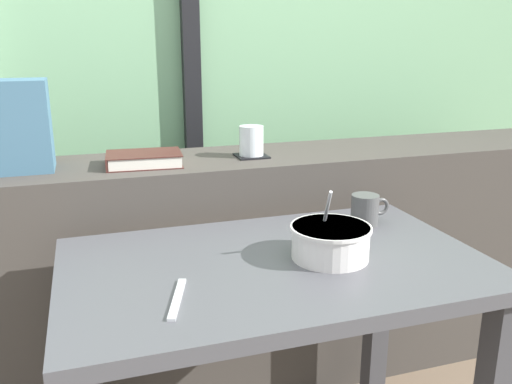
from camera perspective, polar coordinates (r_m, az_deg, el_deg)
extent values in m
cube|color=black|center=(2.23, -7.12, 18.69)|extent=(0.07, 0.05, 2.60)
cube|color=#423D38|center=(1.85, -5.39, -8.98)|extent=(2.80, 0.37, 0.82)
cube|color=#414145|center=(1.59, -17.39, -17.67)|extent=(0.06, 0.06, 0.66)
cube|color=#414145|center=(1.79, 12.81, -13.12)|extent=(0.06, 0.06, 0.66)
cube|color=#4C4C51|center=(1.26, 2.07, -8.05)|extent=(0.98, 0.61, 0.03)
cube|color=black|center=(1.73, -0.50, 3.89)|extent=(0.10, 0.10, 0.00)
cylinder|color=white|center=(1.72, -0.50, 5.52)|extent=(0.08, 0.08, 0.10)
cylinder|color=orange|center=(1.72, -0.50, 5.30)|extent=(0.07, 0.07, 0.08)
cube|color=#47231E|center=(1.65, -11.81, 2.88)|extent=(0.23, 0.17, 0.00)
cube|color=silver|center=(1.65, -11.84, 3.48)|extent=(0.22, 0.16, 0.03)
cube|color=#47231E|center=(1.64, -11.88, 4.08)|extent=(0.23, 0.17, 0.00)
cube|color=#47231E|center=(1.65, -15.66, 3.23)|extent=(0.02, 0.15, 0.04)
cylinder|color=silver|center=(1.26, 7.97, -5.33)|extent=(0.18, 0.18, 0.08)
cylinder|color=silver|center=(1.25, 8.03, -3.81)|extent=(0.19, 0.19, 0.01)
cylinder|color=brown|center=(1.26, 7.96, -5.63)|extent=(0.16, 0.16, 0.06)
cylinder|color=silver|center=(1.26, 7.49, -2.41)|extent=(0.03, 0.10, 0.14)
ellipsoid|color=silver|center=(1.30, 7.04, -4.14)|extent=(0.03, 0.05, 0.01)
cube|color=silver|center=(1.08, -8.43, -11.23)|extent=(0.07, 0.17, 0.01)
cylinder|color=#4C4C4C|center=(1.50, 11.57, -1.87)|extent=(0.08, 0.08, 0.08)
torus|color=#4C4C4C|center=(1.53, 13.22, -1.53)|extent=(0.05, 0.01, 0.05)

